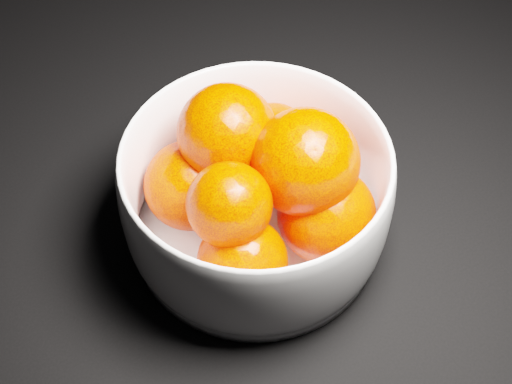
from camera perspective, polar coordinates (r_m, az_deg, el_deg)
bowl at (r=0.56m, az=0.00°, el=-0.33°), size 0.21×0.21×0.10m
orange_pile at (r=0.55m, az=0.43°, el=0.92°), size 0.15×0.16×0.12m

